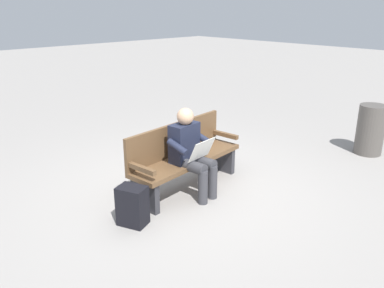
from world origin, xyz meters
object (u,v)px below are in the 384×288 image
(person_seated, at_px, (191,150))
(backpack, at_px, (133,206))
(bench_near, at_px, (183,156))
(trash_bin, at_px, (370,130))

(person_seated, height_order, backpack, person_seated)
(person_seated, xyz_separation_m, backpack, (1.01, 0.09, -0.40))
(bench_near, bearing_deg, trash_bin, 152.99)
(bench_near, xyz_separation_m, person_seated, (0.09, 0.24, 0.17))
(person_seated, distance_m, backpack, 1.09)
(person_seated, bearing_deg, trash_bin, 157.37)
(trash_bin, bearing_deg, bench_near, -21.06)
(person_seated, xyz_separation_m, trash_bin, (-3.27, 0.98, -0.20))
(backpack, relative_size, trash_bin, 0.56)
(bench_near, relative_size, trash_bin, 2.17)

